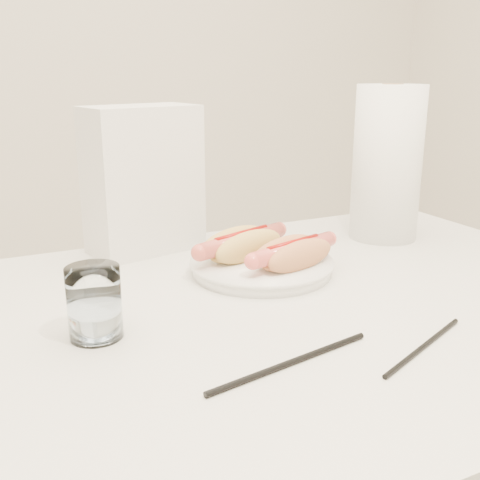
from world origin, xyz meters
name	(u,v)px	position (x,y,z in m)	size (l,w,h in m)	color
table	(270,342)	(0.00, 0.00, 0.69)	(1.20, 0.80, 0.75)	silver
plate	(261,267)	(0.05, 0.13, 0.76)	(0.23, 0.23, 0.02)	white
hotdog_left	(242,245)	(0.03, 0.16, 0.79)	(0.19, 0.12, 0.05)	#E5B85B
hotdog_right	(293,254)	(0.09, 0.08, 0.79)	(0.18, 0.11, 0.05)	#DA8955
water_glass	(94,303)	(-0.25, 0.01, 0.80)	(0.07, 0.07, 0.10)	white
chopstick_near	(291,362)	(-0.07, -0.17, 0.75)	(0.01, 0.01, 0.24)	black
chopstick_far	(424,346)	(0.10, -0.20, 0.75)	(0.01, 0.01, 0.20)	black
napkin_box	(143,180)	(-0.08, 0.34, 0.88)	(0.20, 0.11, 0.27)	silver
navy_napkin	(262,255)	(0.09, 0.21, 0.75)	(0.15, 0.15, 0.01)	#131E3D
paper_towel_roll	(387,163)	(0.38, 0.21, 0.90)	(0.14, 0.14, 0.30)	white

